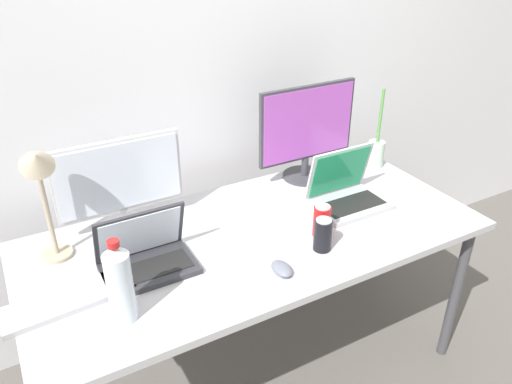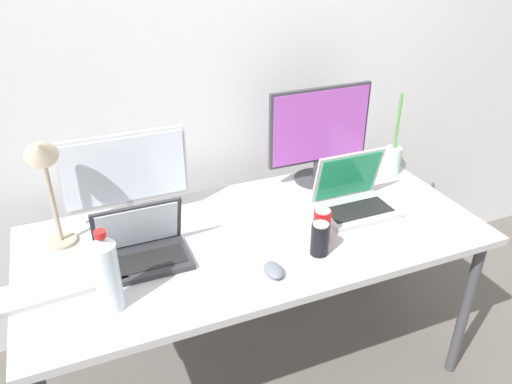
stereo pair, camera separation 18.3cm
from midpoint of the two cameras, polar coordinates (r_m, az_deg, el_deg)
name	(u,v)px [view 2 (the right image)]	position (r m, az deg, el deg)	size (l,w,h in m)	color
ground_plane	(256,368)	(2.42, 2.30, -19.50)	(16.00, 16.00, 0.00)	#5B5651
wall_back	(203,52)	(2.21, -3.61, 15.60)	(7.00, 0.08, 2.60)	silver
work_desk	(256,245)	(1.96, 2.69, -6.16)	(1.75, 0.80, 0.74)	#424247
monitor_left	(126,175)	(1.96, -12.10, 1.82)	(0.48, 0.19, 0.36)	silver
monitor_center	(319,132)	(2.24, 9.63, 6.72)	(0.48, 0.20, 0.44)	#38383D
laptop_silver	(142,248)	(1.78, -10.04, -6.38)	(0.31, 0.21, 0.22)	#2D2D33
laptop_secondary	(353,197)	(2.11, 13.49, -0.61)	(0.30, 0.23, 0.24)	#B7B7BC
keyboard_main	(63,286)	(1.74, -18.44, -10.22)	(0.41, 0.13, 0.02)	#B2B2B7
mouse_by_keyboard	(273,270)	(1.72, 5.11, -8.99)	(0.06, 0.10, 0.03)	slate
water_bottle	(107,273)	(1.55, -13.44, -9.14)	(0.08, 0.08, 0.28)	silver
soda_can_near_keyboard	(322,225)	(1.89, 10.31, -3.79)	(0.07, 0.07, 0.13)	red
soda_can_by_laptop	(320,239)	(1.81, 10.22, -5.38)	(0.07, 0.07, 0.13)	black
bamboo_vase	(393,158)	(2.46, 17.44, 3.70)	(0.08, 0.08, 0.39)	#B2D1B7
desk_lamp	(45,173)	(1.79, -20.28, 2.02)	(0.11, 0.18, 0.46)	tan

